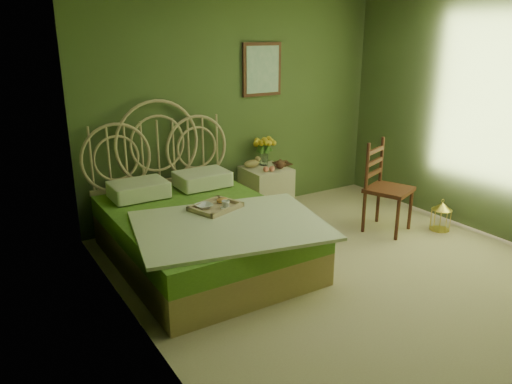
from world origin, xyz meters
TOP-DOWN VIEW (x-y plane):
  - floor at (0.00, 0.00)m, footprint 4.50×4.50m
  - wall_back at (0.00, 2.25)m, footprint 4.00×0.00m
  - wall_left at (-2.00, 0.00)m, footprint 0.00×4.50m
  - wall_right at (2.00, 0.00)m, footprint 0.00×4.50m
  - wall_art at (0.34, 2.22)m, footprint 0.54×0.04m
  - bed at (-1.08, 1.15)m, footprint 1.89×2.38m
  - nightstand at (0.24, 1.98)m, footprint 0.53×0.53m
  - chair at (1.08, 0.79)m, footprint 0.60×0.60m
  - birdcage at (1.62, 0.39)m, footprint 0.22×0.22m
  - book_lower at (0.42, 1.99)m, footprint 0.18×0.23m
  - book_upper at (0.42, 1.99)m, footprint 0.22×0.25m
  - cereal_bowl at (-1.06, 1.08)m, footprint 0.18×0.18m
  - coffee_cup at (-0.88, 0.97)m, footprint 0.10×0.10m

SIDE VIEW (x-z plane):
  - floor at x=0.00m, z-range 0.00..0.00m
  - birdcage at x=1.62m, z-range 0.00..0.33m
  - bed at x=-1.08m, z-range -0.42..1.06m
  - nightstand at x=0.24m, z-range -0.15..0.86m
  - chair at x=1.08m, z-range 0.06..1.10m
  - cereal_bowl at x=-1.06m, z-range 0.57..0.61m
  - book_lower at x=0.42m, z-range 0.58..0.60m
  - coffee_cup at x=-0.88m, z-range 0.57..0.64m
  - book_upper at x=0.42m, z-range 0.60..0.62m
  - wall_back at x=0.00m, z-range -0.70..3.30m
  - wall_left at x=-2.00m, z-range -0.95..3.55m
  - wall_right at x=2.00m, z-range -0.95..3.55m
  - wall_art at x=0.34m, z-range 1.43..2.07m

